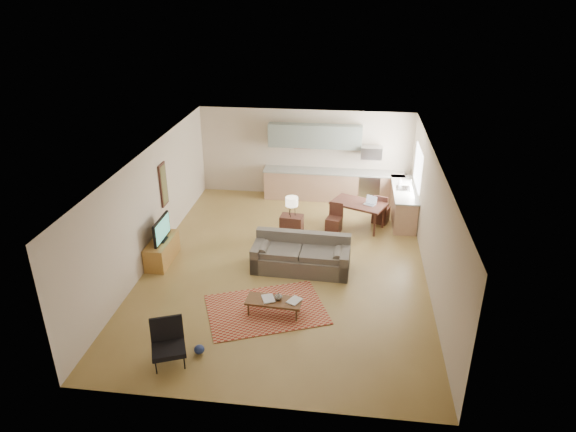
# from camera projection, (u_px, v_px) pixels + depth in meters

# --- Properties ---
(room) EXTENTS (9.00, 9.00, 9.00)m
(room) POSITION_uv_depth(u_px,v_px,m) (286.00, 214.00, 11.71)
(room) COLOR olive
(room) RESTS_ON ground
(kitchen_counter_back) EXTENTS (4.26, 0.64, 0.92)m
(kitchen_counter_back) POSITION_uv_depth(u_px,v_px,m) (333.00, 185.00, 15.75)
(kitchen_counter_back) COLOR tan
(kitchen_counter_back) RESTS_ON ground
(kitchen_counter_right) EXTENTS (0.64, 2.26, 0.92)m
(kitchen_counter_right) POSITION_uv_depth(u_px,v_px,m) (403.00, 204.00, 14.45)
(kitchen_counter_right) COLOR tan
(kitchen_counter_right) RESTS_ON ground
(kitchen_range) EXTENTS (0.62, 0.62, 0.90)m
(kitchen_range) POSITION_uv_depth(u_px,v_px,m) (369.00, 187.00, 15.63)
(kitchen_range) COLOR #A5A8AD
(kitchen_range) RESTS_ON ground
(kitchen_microwave) EXTENTS (0.62, 0.40, 0.35)m
(kitchen_microwave) POSITION_uv_depth(u_px,v_px,m) (371.00, 152.00, 15.18)
(kitchen_microwave) COLOR #A5A8AD
(kitchen_microwave) RESTS_ON room
(upper_cabinets) EXTENTS (2.80, 0.34, 0.70)m
(upper_cabinets) POSITION_uv_depth(u_px,v_px,m) (315.00, 136.00, 15.32)
(upper_cabinets) COLOR gray
(upper_cabinets) RESTS_ON room
(window_right) EXTENTS (0.02, 1.40, 1.05)m
(window_right) POSITION_uv_depth(u_px,v_px,m) (418.00, 168.00, 13.96)
(window_right) COLOR white
(window_right) RESTS_ON room
(wall_art_left) EXTENTS (0.06, 0.42, 1.10)m
(wall_art_left) POSITION_uv_depth(u_px,v_px,m) (164.00, 185.00, 12.81)
(wall_art_left) COLOR olive
(wall_art_left) RESTS_ON room
(triptych) EXTENTS (1.70, 0.04, 0.50)m
(triptych) POSITION_uv_depth(u_px,v_px,m) (302.00, 141.00, 15.58)
(triptych) COLOR #F6E4C4
(triptych) RESTS_ON room
(rug) EXTENTS (2.81, 2.41, 0.02)m
(rug) POSITION_uv_depth(u_px,v_px,m) (266.00, 309.00, 10.61)
(rug) COLOR maroon
(rug) RESTS_ON floor
(sofa) EXTENTS (2.39, 1.12, 0.82)m
(sofa) POSITION_uv_depth(u_px,v_px,m) (301.00, 254.00, 11.92)
(sofa) COLOR #575046
(sofa) RESTS_ON floor
(coffee_table) EXTENTS (1.15, 0.52, 0.34)m
(coffee_table) POSITION_uv_depth(u_px,v_px,m) (274.00, 307.00, 10.41)
(coffee_table) COLOR #4F3018
(coffee_table) RESTS_ON floor
(book_a) EXTENTS (0.45, 0.48, 0.03)m
(book_a) POSITION_uv_depth(u_px,v_px,m) (262.00, 300.00, 10.33)
(book_a) COLOR maroon
(book_a) RESTS_ON coffee_table
(book_b) EXTENTS (0.48, 0.50, 0.02)m
(book_b) POSITION_uv_depth(u_px,v_px,m) (290.00, 299.00, 10.36)
(book_b) COLOR navy
(book_b) RESTS_ON coffee_table
(vase) EXTENTS (0.18, 0.18, 0.16)m
(vase) POSITION_uv_depth(u_px,v_px,m) (279.00, 296.00, 10.33)
(vase) COLOR black
(vase) RESTS_ON coffee_table
(armchair) EXTENTS (0.88, 0.88, 0.77)m
(armchair) POSITION_uv_depth(u_px,v_px,m) (168.00, 345.00, 9.00)
(armchair) COLOR black
(armchair) RESTS_ON floor
(tv_credenza) EXTENTS (0.48, 1.24, 0.57)m
(tv_credenza) POSITION_uv_depth(u_px,v_px,m) (162.00, 251.00, 12.32)
(tv_credenza) COLOR olive
(tv_credenza) RESTS_ON floor
(tv) EXTENTS (0.10, 0.95, 0.57)m
(tv) POSITION_uv_depth(u_px,v_px,m) (161.00, 229.00, 12.08)
(tv) COLOR black
(tv) RESTS_ON tv_credenza
(console_table) EXTENTS (0.61, 0.44, 0.67)m
(console_table) POSITION_uv_depth(u_px,v_px,m) (292.00, 227.00, 13.37)
(console_table) COLOR #391D16
(console_table) RESTS_ON floor
(table_lamp) EXTENTS (0.40, 0.40, 0.53)m
(table_lamp) POSITION_uv_depth(u_px,v_px,m) (292.00, 206.00, 13.11)
(table_lamp) COLOR beige
(table_lamp) RESTS_ON console_table
(dining_table) EXTENTS (1.63, 1.32, 0.72)m
(dining_table) POSITION_uv_depth(u_px,v_px,m) (358.00, 215.00, 14.02)
(dining_table) COLOR #391D16
(dining_table) RESTS_ON floor
(dining_chair_near) EXTENTS (0.47, 0.48, 0.80)m
(dining_chair_near) POSITION_uv_depth(u_px,v_px,m) (334.00, 218.00, 13.73)
(dining_chair_near) COLOR #391D16
(dining_chair_near) RESTS_ON floor
(dining_chair_far) EXTENTS (0.53, 0.54, 0.86)m
(dining_chair_far) POSITION_uv_depth(u_px,v_px,m) (381.00, 208.00, 14.26)
(dining_chair_far) COLOR #391D16
(dining_chair_far) RESTS_ON floor
(laptop) EXTENTS (0.37, 0.35, 0.23)m
(laptop) POSITION_uv_depth(u_px,v_px,m) (370.00, 201.00, 13.70)
(laptop) COLOR #A5A8AD
(laptop) RESTS_ON dining_table
(soap_bottle) EXTENTS (0.10, 0.11, 0.19)m
(soap_bottle) POSITION_uv_depth(u_px,v_px,m) (400.00, 181.00, 14.52)
(soap_bottle) COLOR #F6E4C4
(soap_bottle) RESTS_ON kitchen_counter_right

